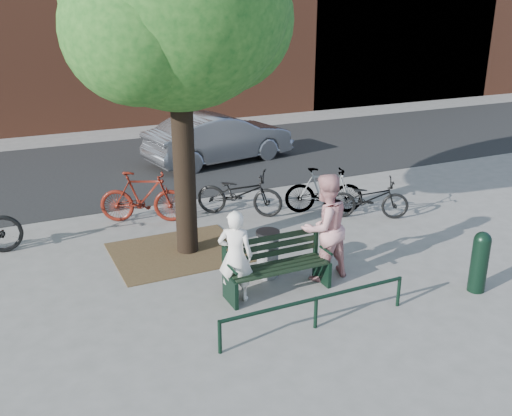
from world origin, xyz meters
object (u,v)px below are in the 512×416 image
bollard (480,260)px  litter_bin (268,254)px  park_bench (276,264)px  person_left (235,256)px  person_right (324,227)px  bicycle_c (240,193)px  parked_car (219,138)px

bollard → litter_bin: size_ratio=1.24×
park_bench → person_left: (-0.71, 0.01, 0.28)m
person_right → bollard: person_right is taller
bollard → bicycle_c: 5.36m
park_bench → bicycle_c: (0.90, 3.50, 0.03)m
person_left → litter_bin: 1.02m
park_bench → bicycle_c: 3.62m
person_right → litter_bin: (-0.84, 0.45, -0.51)m
bicycle_c → person_right: bearing=-142.9°
park_bench → bollard: 3.31m
person_right → litter_bin: person_right is taller
litter_bin → person_right: bearing=-28.3°
bollard → park_bench: bearing=154.5°
bollard → parked_car: 9.33m
park_bench → bollard: bearing=-25.5°
park_bench → parked_car: size_ratio=0.40×
person_left → bollard: (3.69, -1.44, -0.20)m
bicycle_c → park_bench: bearing=-158.2°
bollard → person_left: bearing=158.7°
park_bench → litter_bin: park_bench is taller
park_bench → bicycle_c: bearing=75.7°
park_bench → parked_car: (2.16, 7.86, 0.25)m
bicycle_c → parked_car: 4.54m
person_right → parked_car: bearing=-106.9°
person_right → bollard: size_ratio=1.78×
litter_bin → bicycle_c: size_ratio=0.43×
person_left → bicycle_c: person_left is taller
person_left → bollard: 3.97m
park_bench → person_right: bearing=4.3°
person_left → bicycle_c: bearing=-81.9°
litter_bin → bicycle_c: 3.08m
bicycle_c → parked_car: size_ratio=0.44×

